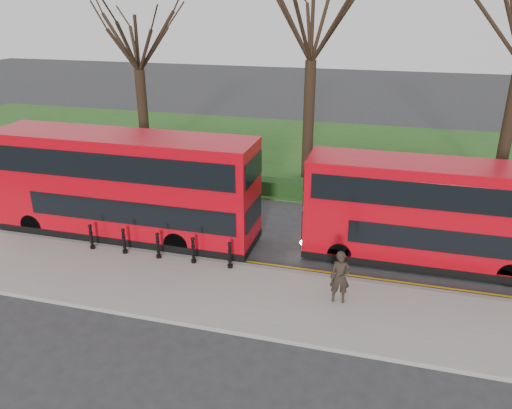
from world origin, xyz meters
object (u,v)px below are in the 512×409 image
(bus_lead, at_px, (124,187))
(pedestrian, at_px, (340,277))
(bollard_row, at_px, (158,246))
(bus_rear, at_px, (441,215))

(bus_lead, xyz_separation_m, pedestrian, (9.27, -2.92, -1.18))
(bollard_row, bearing_deg, bus_lead, 142.00)
(bus_lead, distance_m, bus_rear, 12.51)
(bollard_row, distance_m, bus_rear, 10.66)
(bus_rear, bearing_deg, bollard_row, -165.58)
(bus_rear, distance_m, pedestrian, 5.07)
(bollard_row, height_order, bus_lead, bus_lead)
(bollard_row, bearing_deg, bus_rear, 14.42)
(bollard_row, height_order, bus_rear, bus_rear)
(bus_lead, xyz_separation_m, bus_rear, (12.48, 0.89, -0.22))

